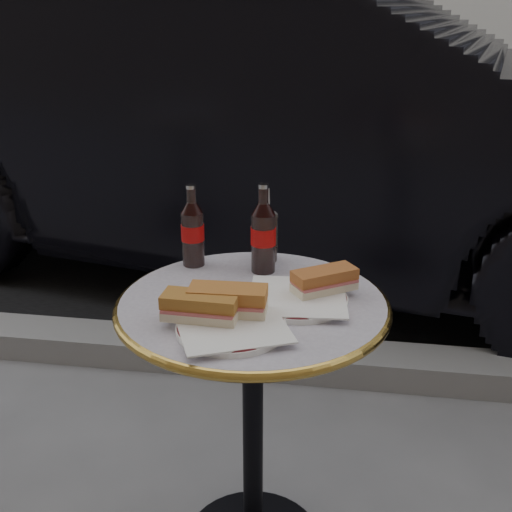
# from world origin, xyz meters

# --- Properties ---
(asphalt_road) EXTENTS (40.00, 8.00, 0.00)m
(asphalt_road) POSITION_xyz_m (0.00, 5.00, 0.00)
(asphalt_road) COLOR black
(asphalt_road) RESTS_ON ground
(curb) EXTENTS (40.00, 0.20, 0.12)m
(curb) POSITION_xyz_m (0.00, 0.90, 0.05)
(curb) COLOR gray
(curb) RESTS_ON ground
(bistro_table) EXTENTS (0.62, 0.62, 0.73)m
(bistro_table) POSITION_xyz_m (0.00, 0.00, 0.37)
(bistro_table) COLOR #BAB2C4
(bistro_table) RESTS_ON ground
(plate_left) EXTENTS (0.28, 0.28, 0.01)m
(plate_left) POSITION_xyz_m (-0.02, -0.15, 0.74)
(plate_left) COLOR white
(plate_left) RESTS_ON bistro_table
(plate_right) EXTENTS (0.24, 0.24, 0.01)m
(plate_right) POSITION_xyz_m (0.10, 0.01, 0.74)
(plate_right) COLOR white
(plate_right) RESTS_ON bistro_table
(sandwich_left_a) EXTENTS (0.16, 0.08, 0.05)m
(sandwich_left_a) POSITION_xyz_m (-0.09, -0.14, 0.77)
(sandwich_left_a) COLOR #A26729
(sandwich_left_a) RESTS_ON plate_left
(sandwich_left_b) EXTENTS (0.17, 0.08, 0.06)m
(sandwich_left_b) POSITION_xyz_m (-0.04, -0.10, 0.77)
(sandwich_left_b) COLOR #B1682D
(sandwich_left_b) RESTS_ON plate_left
(sandwich_right) EXTENTS (0.16, 0.14, 0.05)m
(sandwich_right) POSITION_xyz_m (0.16, 0.04, 0.77)
(sandwich_right) COLOR #A55A2A
(sandwich_right) RESTS_ON plate_right
(cola_bottle_left) EXTENTS (0.08, 0.08, 0.21)m
(cola_bottle_left) POSITION_xyz_m (-0.18, 0.19, 0.84)
(cola_bottle_left) COLOR black
(cola_bottle_left) RESTS_ON bistro_table
(cola_bottle_right) EXTENTS (0.08, 0.08, 0.23)m
(cola_bottle_right) POSITION_xyz_m (-0.00, 0.17, 0.85)
(cola_bottle_right) COLOR black
(cola_bottle_right) RESTS_ON bistro_table
(cola_glass) EXTENTS (0.07, 0.07, 0.13)m
(cola_glass) POSITION_xyz_m (-0.00, 0.24, 0.80)
(cola_glass) COLOR black
(cola_glass) RESTS_ON bistro_table
(parked_car) EXTENTS (2.64, 5.08, 1.59)m
(parked_car) POSITION_xyz_m (-0.16, 2.00, 0.80)
(parked_car) COLOR black
(parked_car) RESTS_ON ground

